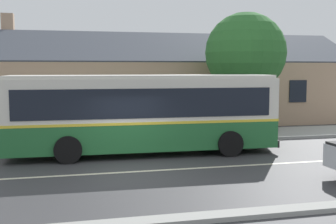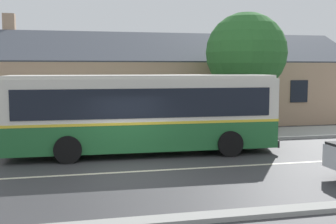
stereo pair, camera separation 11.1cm
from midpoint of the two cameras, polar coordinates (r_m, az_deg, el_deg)
ground_plane at (r=14.05m, az=-5.10°, el=-8.08°), size 300.00×300.00×0.00m
sidewalk_far at (r=19.87m, az=-7.55°, el=-3.72°), size 60.00×3.00×0.15m
curb_near at (r=9.55m, az=-0.95°, el=-14.55°), size 60.00×0.50×0.12m
lane_divider_stripe at (r=14.05m, az=-5.10°, el=-8.07°), size 60.00×0.16×0.01m
community_building at (r=26.89m, az=-5.23°, el=2.94°), size 27.25×8.51×6.68m
transit_bus at (r=16.71m, az=-3.62°, el=0.05°), size 10.58×2.99×3.13m
street_tree_primary at (r=22.14m, az=10.31°, el=7.87°), size 4.14×4.14×6.25m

